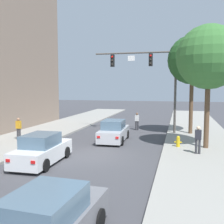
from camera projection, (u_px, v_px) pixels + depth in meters
name	position (u px, v px, depth m)	size (l,w,h in m)	color
ground_plane	(92.00, 156.00, 15.79)	(120.00, 120.00, 0.00)	#424247
sidewalk_right	(208.00, 162.00, 14.19)	(5.00, 60.00, 0.15)	#99968E
traffic_signal_mast	(151.00, 71.00, 22.65)	(7.05, 0.38, 7.50)	#514C47
car_lead_silver	(114.00, 132.00, 19.87)	(1.97, 4.30, 1.60)	#B7B7BC
car_following_white	(42.00, 150.00, 14.13)	(1.91, 4.27, 1.60)	silver
pedestrian_sidewalk_left_walker	(19.00, 128.00, 19.62)	(0.36, 0.22, 1.64)	#333338
pedestrian_crossing_road	(137.00, 120.00, 24.97)	(0.36, 0.22, 1.64)	#333338
pedestrian_sidewalk_right_walker	(198.00, 138.00, 15.53)	(0.36, 0.22, 1.64)	#333338
fire_hydrant	(178.00, 141.00, 17.42)	(0.48, 0.24, 0.72)	gold
street_tree_nearest	(209.00, 57.00, 16.62)	(4.03, 4.03, 7.77)	brown
street_tree_second	(192.00, 60.00, 21.89)	(4.02, 4.02, 8.13)	brown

